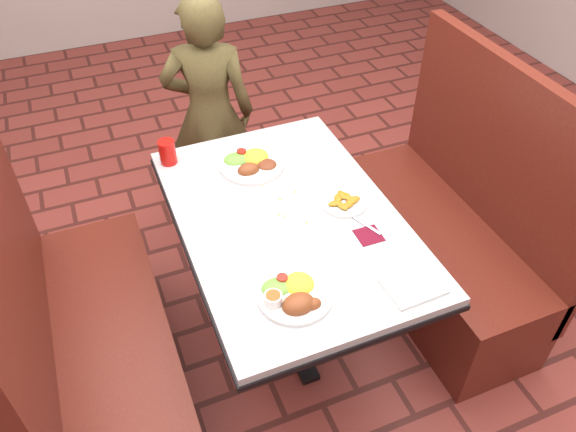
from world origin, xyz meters
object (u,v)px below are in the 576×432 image
(booth_bench_right, at_px, (445,239))
(red_tumbler, at_px, (167,152))
(dining_table, at_px, (288,234))
(near_dinner_plate, at_px, (294,292))
(booth_bench_left, at_px, (99,348))
(far_dinner_plate, at_px, (251,160))
(plantain_plate, at_px, (344,202))
(diner_person, at_px, (210,114))

(booth_bench_right, bearing_deg, red_tumbler, 155.91)
(dining_table, height_order, near_dinner_plate, near_dinner_plate)
(booth_bench_left, xyz_separation_m, far_dinner_plate, (0.78, 0.36, 0.45))
(red_tumbler, bearing_deg, far_dinner_plate, -25.73)
(dining_table, height_order, booth_bench_left, booth_bench_left)
(far_dinner_plate, bearing_deg, plantain_plate, -56.17)
(red_tumbler, bearing_deg, diner_person, 57.32)
(booth_bench_right, height_order, red_tumbler, booth_bench_right)
(booth_bench_right, xyz_separation_m, red_tumbler, (-1.14, 0.51, 0.47))
(diner_person, bearing_deg, plantain_plate, 123.09)
(booth_bench_left, bearing_deg, diner_person, 52.22)
(far_dinner_plate, bearing_deg, near_dinner_plate, -98.60)
(plantain_plate, bearing_deg, booth_bench_left, 179.02)
(dining_table, xyz_separation_m, booth_bench_right, (0.80, 0.00, -0.32))
(booth_bench_left, bearing_deg, plantain_plate, -0.98)
(near_dinner_plate, bearing_deg, diner_person, 85.62)
(booth_bench_right, relative_size, red_tumbler, 11.35)
(booth_bench_left, distance_m, plantain_plate, 1.11)
(far_dinner_plate, height_order, red_tumbler, red_tumbler)
(diner_person, height_order, plantain_plate, diner_person)
(booth_bench_left, bearing_deg, near_dinner_plate, -29.56)
(dining_table, relative_size, booth_bench_right, 1.01)
(dining_table, bearing_deg, diner_person, 91.63)
(booth_bench_right, relative_size, diner_person, 0.94)
(booth_bench_right, height_order, far_dinner_plate, booth_bench_right)
(near_dinner_plate, relative_size, far_dinner_plate, 0.93)
(booth_bench_left, height_order, booth_bench_right, same)
(diner_person, height_order, red_tumbler, diner_person)
(near_dinner_plate, bearing_deg, booth_bench_left, 150.44)
(near_dinner_plate, xyz_separation_m, far_dinner_plate, (0.11, 0.73, -0.00))
(booth_bench_left, relative_size, diner_person, 0.94)
(diner_person, relative_size, plantain_plate, 7.25)
(dining_table, xyz_separation_m, far_dinner_plate, (-0.02, 0.36, 0.12))
(booth_bench_right, bearing_deg, diner_person, 129.76)
(booth_bench_left, relative_size, near_dinner_plate, 4.76)
(dining_table, xyz_separation_m, diner_person, (-0.03, 0.99, -0.02))
(dining_table, distance_m, diner_person, 0.99)
(booth_bench_right, distance_m, near_dinner_plate, 1.10)
(plantain_plate, xyz_separation_m, red_tumbler, (-0.57, 0.53, 0.04))
(dining_table, relative_size, plantain_plate, 6.92)
(dining_table, height_order, booth_bench_right, booth_bench_right)
(far_dinner_plate, bearing_deg, booth_bench_left, -155.36)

